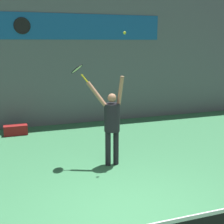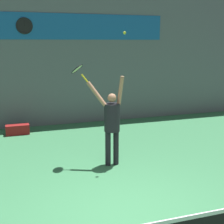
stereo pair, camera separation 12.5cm
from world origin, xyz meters
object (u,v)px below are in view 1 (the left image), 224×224
object	(u,v)px
tennis_racket	(78,70)
equipment_bag	(16,130)
tennis_ball	(125,33)
tennis_player	(112,121)
scoreboard_clock	(22,26)

from	to	relation	value
tennis_racket	equipment_bag	size ratio (longest dim) A/B	0.61
tennis_ball	equipment_bag	distance (m)	5.05
tennis_player	equipment_bag	world-z (taller)	tennis_player
tennis_racket	tennis_player	bearing A→B (deg)	-29.71
tennis_player	tennis_ball	bearing A→B (deg)	-25.90
tennis_player	equipment_bag	distance (m)	4.00
scoreboard_clock	tennis_player	size ratio (longest dim) A/B	0.25
tennis_racket	equipment_bag	xyz separation A→B (m)	(-1.37, 2.91, -2.09)
scoreboard_clock	equipment_bag	world-z (taller)	scoreboard_clock
tennis_player	tennis_racket	size ratio (longest dim) A/B	4.79
tennis_player	tennis_racket	distance (m)	1.42
tennis_player	tennis_racket	xyz separation A→B (m)	(-0.69, 0.39, 1.17)
scoreboard_clock	tennis_ball	world-z (taller)	scoreboard_clock
scoreboard_clock	tennis_racket	xyz separation A→B (m)	(0.94, -3.69, -1.12)
tennis_racket	equipment_bag	world-z (taller)	tennis_racket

